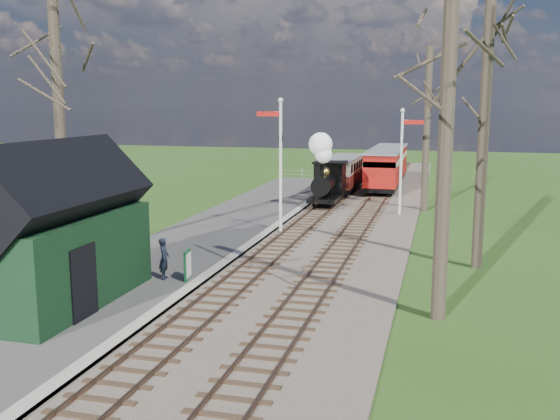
{
  "coord_description": "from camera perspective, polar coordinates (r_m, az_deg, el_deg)",
  "views": [
    {
      "loc": [
        6.47,
        -11.36,
        5.98
      ],
      "look_at": [
        -0.02,
        13.29,
        1.6
      ],
      "focal_mm": 40.0,
      "sensor_mm": 36.0,
      "label": 1
    }
  ],
  "objects": [
    {
      "name": "bench",
      "position": [
        19.57,
        -15.96,
        -6.6
      ],
      "size": [
        0.67,
        1.54,
        0.85
      ],
      "color": "#482F19",
      "rests_on": "platform"
    },
    {
      "name": "fence_line",
      "position": [
        48.06,
        7.29,
        3.18
      ],
      "size": [
        12.6,
        0.08,
        1.0
      ],
      "color": "slate",
      "rests_on": "ground"
    },
    {
      "name": "sign_board",
      "position": [
        20.9,
        -8.45,
        -5.0
      ],
      "size": [
        0.19,
        0.68,
        0.99
      ],
      "color": "#104C23",
      "rests_on": "platform"
    },
    {
      "name": "semaphore_near",
      "position": [
        28.4,
        -0.08,
        4.99
      ],
      "size": [
        1.22,
        0.24,
        6.22
      ],
      "color": "silver",
      "rests_on": "ground"
    },
    {
      "name": "track_near",
      "position": [
        34.48,
        3.71,
        -0.09
      ],
      "size": [
        1.6,
        60.0,
        0.15
      ],
      "color": "brown",
      "rests_on": "ground"
    },
    {
      "name": "platform",
      "position": [
        27.87,
        -6.58,
        -2.49
      ],
      "size": [
        5.0,
        44.0,
        0.2
      ],
      "primitive_type": "cube",
      "color": "#474442",
      "rests_on": "ground"
    },
    {
      "name": "person",
      "position": [
        21.08,
        -10.55,
        -4.39
      ],
      "size": [
        0.45,
        0.57,
        1.38
      ],
      "primitive_type": "imported",
      "rotation": [
        0.0,
        0.0,
        1.82
      ],
      "color": "black",
      "rests_on": "platform"
    },
    {
      "name": "locomotive",
      "position": [
        35.87,
        4.25,
        3.28
      ],
      "size": [
        1.68,
        3.92,
        4.2
      ],
      "color": "black",
      "rests_on": "ground"
    },
    {
      "name": "coach",
      "position": [
        41.86,
        5.78,
        3.46
      ],
      "size": [
        1.96,
        6.73,
        2.06
      ],
      "color": "black",
      "rests_on": "ground"
    },
    {
      "name": "bare_trees",
      "position": [
        22.08,
        1.29,
        7.75
      ],
      "size": [
        15.51,
        22.39,
        12.0
      ],
      "color": "#382D23",
      "rests_on": "ground"
    },
    {
      "name": "track_far",
      "position": [
        34.09,
        8.0,
        -0.28
      ],
      "size": [
        1.6,
        60.0,
        0.15
      ],
      "color": "brown",
      "rests_on": "ground"
    },
    {
      "name": "ballast_bed",
      "position": [
        34.27,
        5.84,
        -0.26
      ],
      "size": [
        8.0,
        60.0,
        0.1
      ],
      "primitive_type": "cube",
      "color": "brown",
      "rests_on": "ground"
    },
    {
      "name": "station_shed",
      "position": [
        19.12,
        -19.91,
        -2.03
      ],
      "size": [
        3.25,
        6.3,
        4.78
      ],
      "color": "black",
      "rests_on": "platform"
    },
    {
      "name": "coping_strip",
      "position": [
        27.13,
        -2.04,
        -2.76
      ],
      "size": [
        0.4,
        44.0,
        0.21
      ],
      "primitive_type": "cube",
      "color": "#B2AD9E",
      "rests_on": "ground"
    },
    {
      "name": "semaphore_far",
      "position": [
        33.53,
        11.16,
        5.07
      ],
      "size": [
        1.22,
        0.24,
        5.72
      ],
      "color": "silver",
      "rests_on": "ground"
    },
    {
      "name": "red_carriage_b",
      "position": [
        47.48,
        10.04,
        4.28
      ],
      "size": [
        2.19,
        5.41,
        2.3
      ],
      "color": "black",
      "rests_on": "ground"
    },
    {
      "name": "distant_hills",
      "position": [
        79.08,
        10.55,
        -6.72
      ],
      "size": [
        114.4,
        48.0,
        22.02
      ],
      "color": "#385B23",
      "rests_on": "ground"
    },
    {
      "name": "ground",
      "position": [
        14.37,
        -14.05,
        -15.14
      ],
      "size": [
        140.0,
        140.0,
        0.0
      ],
      "primitive_type": "plane",
      "color": "#2C4E18",
      "rests_on": "ground"
    },
    {
      "name": "red_carriage_a",
      "position": [
        42.03,
        9.4,
        3.6
      ],
      "size": [
        2.19,
        5.41,
        2.3
      ],
      "color": "black",
      "rests_on": "ground"
    }
  ]
}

